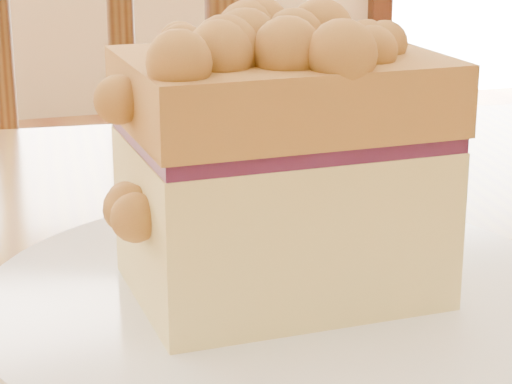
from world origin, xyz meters
TOP-DOWN VIEW (x-y plane):
  - cafe_chair_main at (0.06, 0.91)m, footprint 0.51×0.51m
  - plate at (0.10, 0.34)m, footprint 0.23×0.23m
  - cake_slice at (0.10, 0.34)m, footprint 0.12×0.09m

SIDE VIEW (x-z plane):
  - cafe_chair_main at x=0.06m, z-range 0.00..0.93m
  - plate at x=0.10m, z-range 0.75..0.77m
  - cake_slice at x=0.10m, z-range 0.77..0.87m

